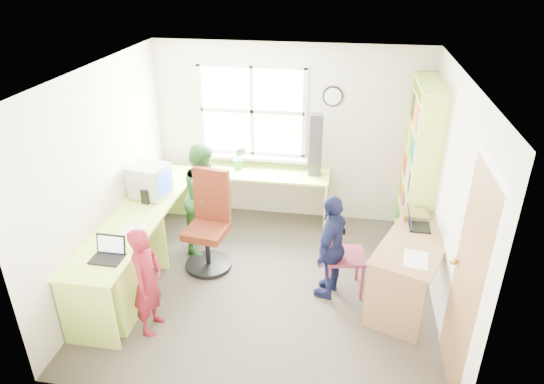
# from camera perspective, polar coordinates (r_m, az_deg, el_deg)

# --- Properties ---
(room) EXTENTS (3.64, 3.44, 2.44)m
(room) POSITION_cam_1_polar(r_m,az_deg,el_deg) (5.06, -0.16, 0.92)
(room) COLOR #413B33
(room) RESTS_ON ground
(l_desk) EXTENTS (2.38, 2.95, 0.75)m
(l_desk) POSITION_cam_1_polar(r_m,az_deg,el_deg) (5.47, -14.68, -7.08)
(l_desk) COLOR #D9FF65
(l_desk) RESTS_ON ground
(right_desk) EXTENTS (1.04, 1.44, 0.75)m
(right_desk) POSITION_cam_1_polar(r_m,az_deg,el_deg) (5.30, 16.37, -7.33)
(right_desk) COLOR #9D744E
(right_desk) RESTS_ON ground
(bookshelf) EXTENTS (0.30, 1.02, 2.10)m
(bookshelf) POSITION_cam_1_polar(r_m,az_deg,el_deg) (6.15, 16.83, 2.34)
(bookshelf) COLOR #D9FF65
(bookshelf) RESTS_ON ground
(swivel_chair) EXTENTS (0.62, 0.62, 1.19)m
(swivel_chair) POSITION_cam_1_polar(r_m,az_deg,el_deg) (5.73, -7.39, -4.04)
(swivel_chair) COLOR black
(swivel_chair) RESTS_ON ground
(wooden_chair) EXTENTS (0.46, 0.46, 0.94)m
(wooden_chair) POSITION_cam_1_polar(r_m,az_deg,el_deg) (5.30, 7.87, -6.87)
(wooden_chair) COLOR maroon
(wooden_chair) RESTS_ON ground
(crt_monitor) EXTENTS (0.46, 0.43, 0.40)m
(crt_monitor) POSITION_cam_1_polar(r_m,az_deg,el_deg) (5.93, -14.16, 1.29)
(crt_monitor) COLOR #B9BBBF
(crt_monitor) RESTS_ON l_desk
(laptop_left) EXTENTS (0.30, 0.25, 0.20)m
(laptop_left) POSITION_cam_1_polar(r_m,az_deg,el_deg) (4.95, -18.66, -6.79)
(laptop_left) COLOR black
(laptop_left) RESTS_ON l_desk
(laptop_right) EXTENTS (0.25, 0.30, 0.21)m
(laptop_right) POSITION_cam_1_polar(r_m,az_deg,el_deg) (5.41, 16.49, -3.39)
(laptop_right) COLOR black
(laptop_right) RESTS_ON right_desk
(speaker_a) EXTENTS (0.11, 0.11, 0.17)m
(speaker_a) POSITION_cam_1_polar(r_m,az_deg,el_deg) (5.83, -14.60, -0.50)
(speaker_a) COLOR black
(speaker_a) RESTS_ON l_desk
(speaker_b) EXTENTS (0.12, 0.12, 0.20)m
(speaker_b) POSITION_cam_1_polar(r_m,az_deg,el_deg) (6.27, -12.42, 1.81)
(speaker_b) COLOR black
(speaker_b) RESTS_ON l_desk
(cd_tower) EXTENTS (0.17, 0.16, 0.82)m
(cd_tower) POSITION_cam_1_polar(r_m,az_deg,el_deg) (6.29, 5.17, 5.52)
(cd_tower) COLOR black
(cd_tower) RESTS_ON l_desk
(game_box) EXTENTS (0.28, 0.28, 0.05)m
(game_box) POSITION_cam_1_polar(r_m,az_deg,el_deg) (5.62, 16.46, -2.50)
(game_box) COLOR red
(game_box) RESTS_ON right_desk
(paper_a) EXTENTS (0.22, 0.31, 0.00)m
(paper_a) POSITION_cam_1_polar(r_m,az_deg,el_deg) (5.34, -16.29, -4.43)
(paper_a) COLOR white
(paper_a) RESTS_ON l_desk
(paper_b) EXTENTS (0.27, 0.35, 0.00)m
(paper_b) POSITION_cam_1_polar(r_m,az_deg,el_deg) (4.88, 16.57, -7.60)
(paper_b) COLOR white
(paper_b) RESTS_ON right_desk
(potted_plant) EXTENTS (0.18, 0.15, 0.33)m
(potted_plant) POSITION_cam_1_polar(r_m,az_deg,el_deg) (6.52, -3.87, 4.01)
(potted_plant) COLOR #296634
(potted_plant) RESTS_ON l_desk
(person_red) EXTENTS (0.29, 0.43, 1.14)m
(person_red) POSITION_cam_1_polar(r_m,az_deg,el_deg) (4.86, -14.45, -10.13)
(person_red) COLOR maroon
(person_red) RESTS_ON ground
(person_green) EXTENTS (0.64, 0.76, 1.39)m
(person_green) POSITION_cam_1_polar(r_m,az_deg,el_deg) (5.99, -7.81, -0.64)
(person_green) COLOR #2F6E2C
(person_green) RESTS_ON ground
(person_navy) EXTENTS (0.49, 0.76, 1.20)m
(person_navy) POSITION_cam_1_polar(r_m,az_deg,el_deg) (5.19, 7.03, -6.41)
(person_navy) COLOR #151B44
(person_navy) RESTS_ON ground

